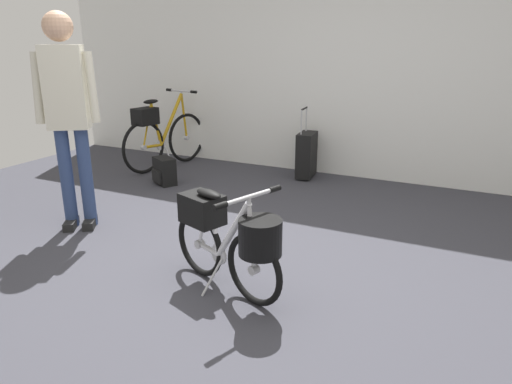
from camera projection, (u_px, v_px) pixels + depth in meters
The scene contains 7 objects.
ground_plane at pixel (242, 278), 3.22m from camera, with size 8.21×8.21×0.00m, color #38383F.
back_wall at pixel (359, 47), 5.22m from camera, with size 8.21×0.10×2.98m, color white.
folding_bike_foreground at pixel (229, 236), 2.94m from camera, with size 0.95×0.55×0.71m.
display_bike_left at pixel (162, 134), 5.86m from camera, with size 0.53×1.38×0.97m.
visitor_near_wall at pixel (68, 107), 3.82m from camera, with size 0.45×0.38×1.79m.
rolling_suitcase at pixel (306, 154), 5.49m from camera, with size 0.22×0.38×0.83m.
backpack_on_floor at pixel (164, 171), 5.28m from camera, with size 0.33×0.29×0.31m.
Camera 1 is at (1.34, -2.55, 1.56)m, focal length 32.65 mm.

